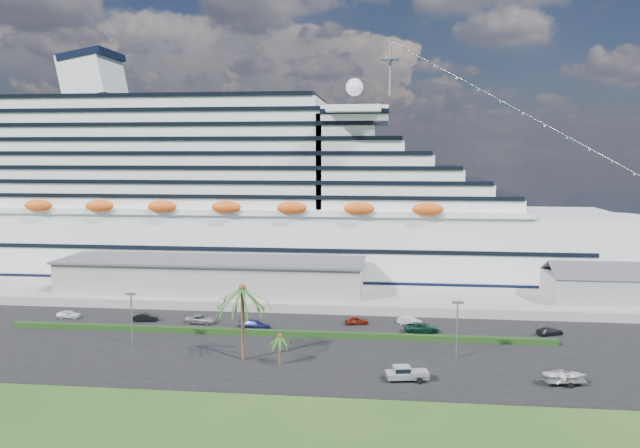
# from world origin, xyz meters

# --- Properties ---
(ground) EXTENTS (420.00, 420.00, 0.00)m
(ground) POSITION_xyz_m (0.00, 0.00, 0.00)
(ground) COLOR #234918
(ground) RESTS_ON ground
(asphalt_lot) EXTENTS (140.00, 38.00, 0.12)m
(asphalt_lot) POSITION_xyz_m (0.00, 11.00, 0.06)
(asphalt_lot) COLOR black
(asphalt_lot) RESTS_ON ground
(wharf) EXTENTS (240.00, 20.00, 1.80)m
(wharf) POSITION_xyz_m (0.00, 40.00, 0.90)
(wharf) COLOR gray
(wharf) RESTS_ON ground
(water) EXTENTS (420.00, 160.00, 0.02)m
(water) POSITION_xyz_m (0.00, 130.00, 0.01)
(water) COLOR black
(water) RESTS_ON ground
(cruise_ship) EXTENTS (191.00, 38.00, 54.00)m
(cruise_ship) POSITION_xyz_m (-21.53, 64.00, 16.69)
(cruise_ship) COLOR silver
(cruise_ship) RESTS_ON ground
(terminal_building) EXTENTS (61.00, 15.00, 6.30)m
(terminal_building) POSITION_xyz_m (-25.00, 40.00, 5.01)
(terminal_building) COLOR gray
(terminal_building) RESTS_ON wharf
(port_shed) EXTENTS (24.00, 12.31, 7.37)m
(port_shed) POSITION_xyz_m (52.00, 40.00, 4.40)
(port_shed) COLOR gray
(port_shed) RESTS_ON wharf
(hedge) EXTENTS (88.00, 1.10, 0.90)m
(hedge) POSITION_xyz_m (-8.00, 16.00, 0.57)
(hedge) COLOR black
(hedge) RESTS_ON asphalt_lot
(lamp_post_left) EXTENTS (1.60, 0.35, 8.27)m
(lamp_post_left) POSITION_xyz_m (-28.00, 8.00, 5.34)
(lamp_post_left) COLOR gray
(lamp_post_left) RESTS_ON asphalt_lot
(lamp_post_right) EXTENTS (1.60, 0.35, 8.27)m
(lamp_post_right) POSITION_xyz_m (20.00, 8.00, 5.34)
(lamp_post_right) COLOR gray
(lamp_post_right) RESTS_ON asphalt_lot
(palm_tall) EXTENTS (8.82, 8.82, 11.13)m
(palm_tall) POSITION_xyz_m (-10.00, 4.00, 9.20)
(palm_tall) COLOR #47301E
(palm_tall) RESTS_ON ground
(palm_short) EXTENTS (3.53, 3.53, 4.56)m
(palm_short) POSITION_xyz_m (-4.50, 2.50, 3.67)
(palm_short) COLOR #47301E
(palm_short) RESTS_ON ground
(parked_car_0) EXTENTS (4.14, 1.84, 1.38)m
(parked_car_0) POSITION_xyz_m (-45.92, 22.47, 0.81)
(parked_car_0) COLOR white
(parked_car_0) RESTS_ON asphalt_lot
(parked_car_1) EXTENTS (4.46, 2.15, 1.41)m
(parked_car_1) POSITION_xyz_m (-31.63, 21.95, 0.82)
(parked_car_1) COLOR black
(parked_car_1) RESTS_ON asphalt_lot
(parked_car_2) EXTENTS (5.46, 2.89, 1.46)m
(parked_car_2) POSITION_xyz_m (-21.67, 21.71, 0.85)
(parked_car_2) COLOR gray
(parked_car_2) RESTS_ON asphalt_lot
(parked_car_3) EXTENTS (5.58, 3.08, 1.53)m
(parked_car_3) POSITION_xyz_m (-11.63, 19.23, 0.88)
(parked_car_3) COLOR #161B4D
(parked_car_3) RESTS_ON asphalt_lot
(parked_car_4) EXTENTS (4.22, 2.47, 1.35)m
(parked_car_4) POSITION_xyz_m (4.91, 24.08, 0.79)
(parked_car_4) COLOR maroon
(parked_car_4) RESTS_ON asphalt_lot
(parked_car_5) EXTENTS (4.40, 2.86, 1.37)m
(parked_car_5) POSITION_xyz_m (13.90, 24.83, 0.80)
(parked_car_5) COLOR silver
(parked_car_5) RESTS_ON asphalt_lot
(parked_car_6) EXTENTS (6.04, 3.55, 1.58)m
(parked_car_6) POSITION_xyz_m (15.69, 20.52, 0.91)
(parked_car_6) COLOR #0C3322
(parked_car_6) RESTS_ON asphalt_lot
(parked_car_7) EXTENTS (4.80, 3.40, 1.29)m
(parked_car_7) POSITION_xyz_m (36.06, 21.30, 0.76)
(parked_car_7) COLOR black
(parked_car_7) RESTS_ON asphalt_lot
(pickup_truck) EXTENTS (5.63, 2.82, 1.89)m
(pickup_truck) POSITION_xyz_m (12.70, -1.71, 1.16)
(pickup_truck) COLOR black
(pickup_truck) RESTS_ON asphalt_lot
(boat_trailer) EXTENTS (6.62, 4.86, 1.84)m
(boat_trailer) POSITION_xyz_m (32.46, -1.01, 1.34)
(boat_trailer) COLOR gray
(boat_trailer) RESTS_ON asphalt_lot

